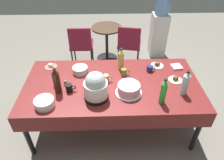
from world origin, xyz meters
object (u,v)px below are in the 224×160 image
object	(u,v)px
dessert_plate_coral	(51,66)
cupcake_lemon	(66,83)
coffee_mug_navy	(150,68)
soda_bottle_water	(185,83)
maroon_chair_left	(81,43)
potluck_table	(112,87)
dessert_plate_cream	(175,79)
frosted_layer_cake	(129,89)
maroon_chair_right	(129,43)
coffee_mug_black	(69,88)
round_cafe_table	(107,37)
coffee_mug_tan	(106,78)
glass_salad_bowl	(80,70)
cupcake_vanilla	(55,85)
ceramic_snack_bowl	(44,103)
soda_bottle_ginger_ale	(121,59)
soda_bottle_lime_soda	(163,92)
cupcake_berry	(87,79)
water_cooler	(159,29)
coffee_mug_olive	(124,72)
slow_cooker	(96,87)
soda_bottle_cola	(57,81)
dessert_plate_white	(157,65)

from	to	relation	value
dessert_plate_coral	cupcake_lemon	bearing A→B (deg)	-56.25
coffee_mug_navy	cupcake_lemon	bearing A→B (deg)	-166.41
soda_bottle_water	maroon_chair_left	xyz separation A→B (m)	(-1.38, 1.79, -0.41)
potluck_table	dessert_plate_cream	bearing A→B (deg)	2.49
frosted_layer_cake	maroon_chair_right	bearing A→B (deg)	83.68
coffee_mug_black	round_cafe_table	world-z (taller)	coffee_mug_black
dessert_plate_cream	soda_bottle_water	world-z (taller)	soda_bottle_water
maroon_chair_right	coffee_mug_tan	bearing A→B (deg)	-106.57
glass_salad_bowl	cupcake_lemon	world-z (taller)	glass_salad_bowl
frosted_layer_cake	soda_bottle_water	bearing A→B (deg)	-2.41
frosted_layer_cake	coffee_mug_black	xyz separation A→B (m)	(-0.70, 0.06, -0.01)
frosted_layer_cake	cupcake_vanilla	xyz separation A→B (m)	(-0.89, 0.14, -0.03)
ceramic_snack_bowl	round_cafe_table	bearing A→B (deg)	72.15
coffee_mug_navy	maroon_chair_left	bearing A→B (deg)	128.98
cupcake_lemon	soda_bottle_ginger_ale	size ratio (longest dim) A/B	0.22
dessert_plate_coral	soda_bottle_lime_soda	distance (m)	1.58
dessert_plate_coral	coffee_mug_tan	bearing A→B (deg)	-24.24
cupcake_berry	water_cooler	size ratio (longest dim) A/B	0.05
coffee_mug_olive	maroon_chair_left	world-z (taller)	maroon_chair_left
potluck_table	soda_bottle_water	distance (m)	0.88
slow_cooker	coffee_mug_navy	bearing A→B (deg)	35.89
soda_bottle_cola	maroon_chair_right	distance (m)	2.04
dessert_plate_coral	coffee_mug_tan	size ratio (longest dim) A/B	1.49
soda_bottle_cola	coffee_mug_tan	xyz separation A→B (m)	(0.57, 0.18, -0.11)
soda_bottle_water	maroon_chair_left	size ratio (longest dim) A/B	0.38
cupcake_lemon	round_cafe_table	xyz separation A→B (m)	(0.52, 1.81, -0.28)
cupcake_vanilla	maroon_chair_left	distance (m)	1.66
soda_bottle_ginger_ale	frosted_layer_cake	bearing A→B (deg)	-83.43
soda_bottle_water	coffee_mug_black	xyz separation A→B (m)	(-1.34, 0.08, -0.10)
ceramic_snack_bowl	coffee_mug_navy	size ratio (longest dim) A/B	1.83
soda_bottle_lime_soda	frosted_layer_cake	bearing A→B (deg)	154.27
cupcake_vanilla	soda_bottle_lime_soda	bearing A→B (deg)	-13.88
potluck_table	maroon_chair_left	xyz separation A→B (m)	(-0.55, 1.57, -0.20)
ceramic_snack_bowl	potluck_table	bearing A→B (deg)	26.53
coffee_mug_black	water_cooler	distance (m)	2.63
glass_salad_bowl	cupcake_vanilla	xyz separation A→B (m)	(-0.28, -0.30, -0.01)
soda_bottle_water	coffee_mug_tan	world-z (taller)	soda_bottle_water
ceramic_snack_bowl	maroon_chair_left	xyz separation A→B (m)	(0.20, 1.95, -0.30)
soda_bottle_lime_soda	coffee_mug_navy	xyz separation A→B (m)	(-0.02, 0.61, -0.11)
potluck_table	soda_bottle_ginger_ale	bearing A→B (deg)	67.85
dessert_plate_white	water_cooler	xyz separation A→B (m)	(0.40, 1.60, -0.17)
dessert_plate_cream	soda_bottle_ginger_ale	world-z (taller)	soda_bottle_ginger_ale
cupcake_lemon	soda_bottle_cola	size ratio (longest dim) A/B	0.20
glass_salad_bowl	soda_bottle_ginger_ale	bearing A→B (deg)	8.14
potluck_table	round_cafe_table	size ratio (longest dim) A/B	3.06
cupcake_berry	soda_bottle_ginger_ale	world-z (taller)	soda_bottle_ginger_ale
ceramic_snack_bowl	frosted_layer_cake	bearing A→B (deg)	11.05
round_cafe_table	potluck_table	bearing A→B (deg)	-88.41
dessert_plate_coral	soda_bottle_ginger_ale	xyz separation A→B (m)	(0.97, -0.06, 0.13)
glass_salad_bowl	soda_bottle_lime_soda	size ratio (longest dim) A/B	0.61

